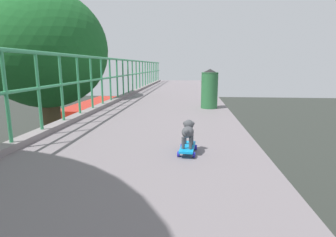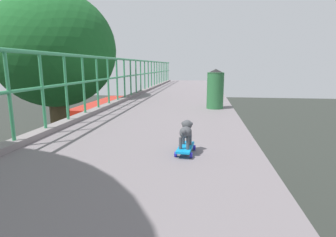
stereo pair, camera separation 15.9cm
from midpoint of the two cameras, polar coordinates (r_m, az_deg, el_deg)
car_grey_fifth at (r=13.32m, az=-25.15°, el=-17.07°), size 1.83×4.17×1.45m
car_silver_sixth at (r=17.07m, az=-29.82°, el=-11.32°), size 2.03×4.42×1.44m
city_bus at (r=27.22m, az=-15.52°, el=0.33°), size 2.71×10.76×3.31m
roadside_tree_mid at (r=9.16m, az=-24.92°, el=11.95°), size 3.70×3.70×9.01m
toy_skateboard at (r=3.11m, az=2.69°, el=-6.19°), size 0.22×0.45×0.08m
small_dog at (r=3.07m, az=2.77°, el=-2.62°), size 0.16×0.35×0.29m
litter_bin at (r=6.40m, az=8.07°, el=6.35°), size 0.39×0.39×0.92m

